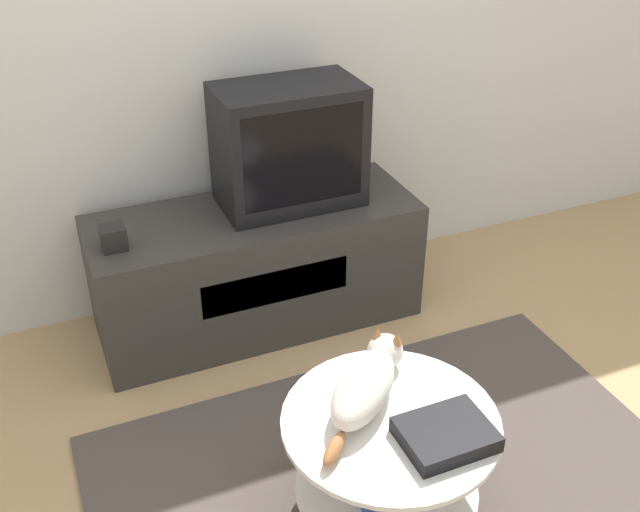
% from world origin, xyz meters
% --- Properties ---
extents(ground_plane, '(12.00, 12.00, 0.00)m').
position_xyz_m(ground_plane, '(0.00, 0.00, 0.00)').
color(ground_plane, tan).
extents(rug, '(1.95, 1.43, 0.02)m').
position_xyz_m(rug, '(0.00, 0.00, 0.01)').
color(rug, '#4C423D').
rests_on(rug, ground_plane).
extents(tv_stand, '(1.36, 0.50, 0.53)m').
position_xyz_m(tv_stand, '(-0.11, 1.17, 0.27)').
color(tv_stand, '#33302D').
rests_on(tv_stand, ground_plane).
extents(tv, '(0.58, 0.34, 0.50)m').
position_xyz_m(tv, '(0.07, 1.20, 0.78)').
color(tv, black).
rests_on(tv, tv_stand).
extents(speaker, '(0.09, 0.09, 0.09)m').
position_xyz_m(speaker, '(-0.68, 1.10, 0.58)').
color(speaker, black).
rests_on(speaker, tv_stand).
extents(coffee_table, '(0.64, 0.64, 0.42)m').
position_xyz_m(coffee_table, '(-0.09, -0.03, 0.29)').
color(coffee_table, '#B2B2B7').
rests_on(coffee_table, rug).
extents(dvd_box, '(0.25, 0.20, 0.05)m').
position_xyz_m(dvd_box, '(0.01, -0.16, 0.46)').
color(dvd_box, black).
rests_on(dvd_box, coffee_table).
extents(cat, '(0.43, 0.41, 0.14)m').
position_xyz_m(cat, '(-0.12, 0.08, 0.50)').
color(cat, silver).
rests_on(cat, coffee_table).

